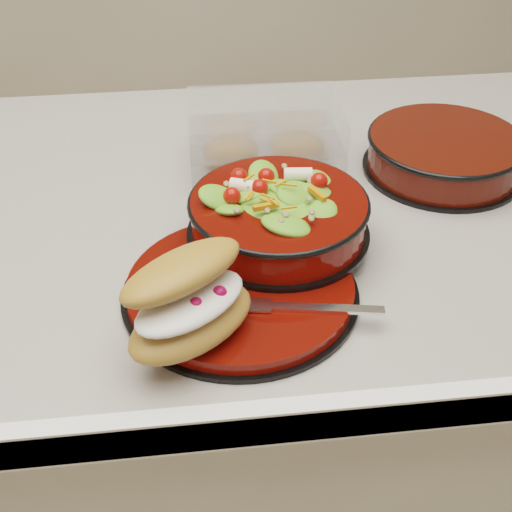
{
  "coord_description": "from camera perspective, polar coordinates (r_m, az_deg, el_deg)",
  "views": [
    {
      "loc": [
        -0.28,
        -0.8,
        1.42
      ],
      "look_at": [
        -0.21,
        -0.18,
        0.94
      ],
      "focal_mm": 50.0,
      "sensor_mm": 36.0,
      "label": 1
    }
  ],
  "objects": [
    {
      "name": "fork",
      "position": [
        0.75,
        3.89,
        -4.13
      ],
      "size": [
        0.16,
        0.04,
        0.0
      ],
      "rotation": [
        0.0,
        0.0,
        1.39
      ],
      "color": "silver",
      "rests_on": "dinner_plate"
    },
    {
      "name": "dinner_plate",
      "position": [
        0.79,
        -1.2,
        -2.71
      ],
      "size": [
        0.27,
        0.27,
        0.02
      ],
      "rotation": [
        0.0,
        0.0,
        0.18
      ],
      "color": "black",
      "rests_on": "island_counter"
    },
    {
      "name": "extra_bowl",
      "position": [
        1.04,
        14.84,
        8.04
      ],
      "size": [
        0.22,
        0.22,
        0.05
      ],
      "rotation": [
        0.0,
        0.0,
        0.38
      ],
      "color": "black",
      "rests_on": "island_counter"
    },
    {
      "name": "island_counter",
      "position": [
        1.28,
        8.6,
        -11.95
      ],
      "size": [
        1.24,
        0.74,
        0.9
      ],
      "color": "silver",
      "rests_on": "ground"
    },
    {
      "name": "croissant",
      "position": [
        0.7,
        -5.3,
        -3.58
      ],
      "size": [
        0.16,
        0.16,
        0.09
      ],
      "rotation": [
        0.0,
        0.0,
        0.65
      ],
      "color": "#B07E35",
      "rests_on": "dinner_plate"
    },
    {
      "name": "pastry_box",
      "position": [
        1.01,
        0.65,
        9.34
      ],
      "size": [
        0.21,
        0.16,
        0.09
      ],
      "rotation": [
        0.0,
        0.0,
        -0.02
      ],
      "color": "white",
      "rests_on": "island_counter"
    },
    {
      "name": "salad_bowl",
      "position": [
        0.84,
        1.81,
        3.65
      ],
      "size": [
        0.22,
        0.22,
        0.09
      ],
      "rotation": [
        0.0,
        0.0,
        -0.28
      ],
      "color": "black",
      "rests_on": "dinner_plate"
    }
  ]
}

